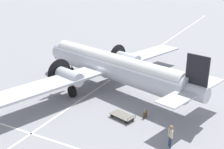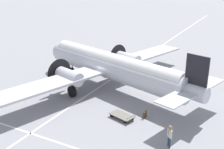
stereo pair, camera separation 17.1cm
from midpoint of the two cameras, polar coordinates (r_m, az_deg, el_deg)
ground_plane at (r=28.99m, az=-0.17°, el=-2.86°), size 300.00×300.00×0.00m
apron_line_eastwest at (r=29.58m, az=-2.45°, el=-2.39°), size 120.00×0.16×0.01m
apron_line_northsouth at (r=21.32m, az=-13.69°, el=-12.44°), size 0.16×120.00×0.01m
airliner_main at (r=28.39m, az=-0.69°, el=1.82°), size 24.16×19.85×5.41m
crew_foreground at (r=19.69m, az=11.58°, el=-11.72°), size 0.46×0.40×1.66m
suitcase_near_door at (r=23.45m, az=6.55°, el=-8.01°), size 0.50×0.17×0.60m
baggage_cart at (r=23.12m, az=1.92°, el=-8.33°), size 1.58×2.24×0.56m
traffic_cone at (r=29.54m, az=-7.52°, el=-2.12°), size 0.37×0.37×0.48m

